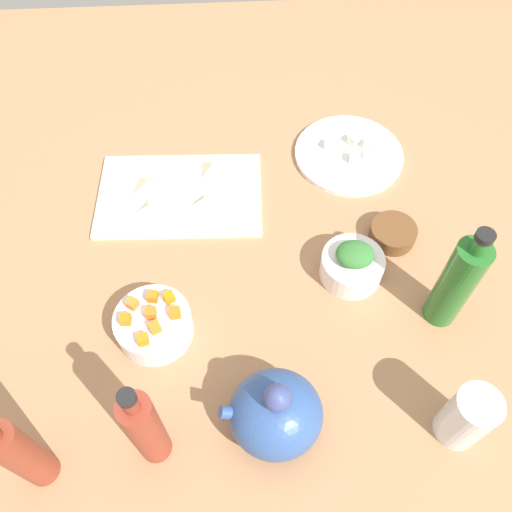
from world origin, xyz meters
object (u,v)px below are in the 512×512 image
cutting_board (180,195)px  bottle_1 (21,454)px  teapot (275,413)px  bottle_0 (146,429)px  bowl_small_side (393,233)px  plate_tofu (349,154)px  drinking_glass_0 (467,417)px  bowl_carrots (154,325)px  bottle_2 (457,283)px  bowl_greens (352,267)px

cutting_board → bottle_1: size_ratio=1.47×
teapot → bottle_0: bearing=7.5°
cutting_board → bowl_small_side: (-44.23, 13.98, 1.24)cm
plate_tofu → teapot: bearing=70.1°
bottle_1 → bottle_0: bearing=-172.0°
teapot → drinking_glass_0: 30.20cm
bowl_carrots → drinking_glass_0: (-50.76, 20.98, 3.84)cm
teapot → bottle_0: bottle_0 is taller
bottle_1 → drinking_glass_0: 67.76cm
bottle_0 → bottle_1: size_ratio=1.04×
teapot → bottle_1: bottle_1 is taller
bowl_small_side → teapot: bearing=53.6°
bowl_carrots → bowl_small_side: bowl_carrots is taller
bowl_small_side → bottle_2: 20.90cm
bottle_1 → drinking_glass_0: (-67.60, -2.58, -3.91)cm
bottle_1 → drinking_glass_0: bottle_1 is taller
bottle_2 → bottle_0: bearing=22.6°
bottle_2 → plate_tofu: bearing=-75.5°
cutting_board → bottle_2: 60.01cm
bowl_carrots → drinking_glass_0: size_ratio=1.06×
bottle_0 → bottle_1: bearing=8.0°
cutting_board → drinking_glass_0: 71.50cm
teapot → bottle_1: 38.09cm
bottle_1 → bowl_greens: bearing=-148.2°
bottle_0 → cutting_board: bearing=-92.9°
plate_tofu → teapot: size_ratio=1.50×
plate_tofu → bottle_1: size_ratio=1.03×
bowl_small_side → bottle_0: bottle_0 is taller
bowl_greens → bottle_2: 20.13cm
plate_tofu → bowl_small_side: bearing=102.4°
plate_tofu → bowl_greens: bearing=81.5°
drinking_glass_0 → teapot: bearing=-4.8°
plate_tofu → bowl_greens: (4.76, 32.05, 2.14)cm
bottle_2 → drinking_glass_0: 22.41cm
bottle_0 → drinking_glass_0: (-49.71, -0.07, -4.41)cm
bottle_0 → teapot: bearing=-172.5°
bowl_carrots → cutting_board: bearing=-96.7°
plate_tofu → bowl_small_side: size_ratio=2.64×
bowl_carrots → drinking_glass_0: drinking_glass_0 is taller
bottle_0 → bottle_2: bearing=-157.4°
cutting_board → bowl_greens: (-34.22, 22.15, 2.24)cm
bottle_0 → bottle_2: size_ratio=0.99×
bowl_carrots → bottle_0: bearing=92.9°
plate_tofu → bowl_carrots: 60.34cm
cutting_board → bowl_greens: 40.83cm
bowl_carrots → bottle_1: (16.84, 23.56, 7.75)cm
cutting_board → teapot: size_ratio=2.14×
bowl_small_side → bottle_1: bearing=33.0°
bowl_greens → bottle_1: bearing=31.8°
cutting_board → bottle_1: (20.64, 56.16, 10.00)cm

